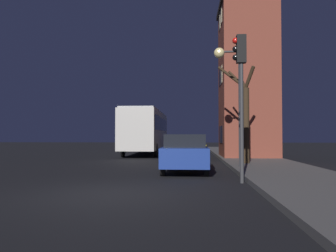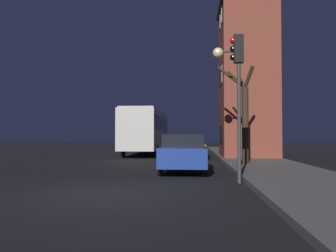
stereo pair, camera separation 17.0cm
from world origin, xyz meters
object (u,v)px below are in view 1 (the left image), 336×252
Objects in this scene: bus at (146,129)px; car_mid_lane at (191,147)px; bare_tree at (245,116)px; car_near_lane at (185,153)px; streetlamp at (230,79)px; traffic_light at (240,77)px.

bus is 5.88m from car_mid_lane.
bare_tree is 1.02× the size of car_mid_lane.
car_near_lane is at bearing -75.35° from bus.
bare_tree is 6.48m from car_mid_lane.
streetlamp is 1.10× the size of bare_tree.
streetlamp is 2.41m from bare_tree.
car_near_lane is (-1.94, -1.05, -3.18)m from streetlamp.
streetlamp reaches higher than bare_tree.
bare_tree reaches higher than car_mid_lane.
streetlamp is at bearing 88.21° from traffic_light.
streetlamp is 8.15m from car_mid_lane.
car_mid_lane is (0.26, 8.34, -0.06)m from car_near_lane.
streetlamp is at bearing -119.69° from bare_tree.
traffic_light is at bearing -100.59° from bare_tree.
bus is 13.29m from car_near_lane.
car_near_lane is (-2.86, -2.66, -1.63)m from bare_tree.
traffic_light is 11.64m from car_mid_lane.
bare_tree is at bearing 79.41° from traffic_light.
traffic_light reaches higher than bus.
car_mid_lane is at bearing 102.98° from streetlamp.
traffic_light is at bearing -57.83° from car_near_lane.
car_near_lane is at bearing -151.49° from streetlamp.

